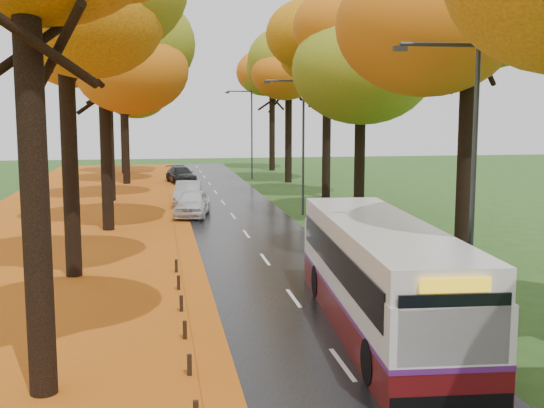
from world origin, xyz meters
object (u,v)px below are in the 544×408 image
object	(u,v)px
streetlamp_near	(465,165)
car_dark	(181,175)
bus	(380,274)
car_white	(192,203)
car_silver	(188,193)
streetlamp_mid	(299,136)
streetlamp_far	(249,127)

from	to	relation	value
streetlamp_near	car_dark	xyz separation A→B (m)	(-6.29, 41.32, -3.99)
bus	car_white	distance (m)	22.15
bus	car_white	world-z (taller)	bus
streetlamp_near	bus	xyz separation A→B (m)	(-2.17, 0.52, -3.09)
bus	car_dark	size ratio (longest dim) A/B	2.47
car_white	bus	bearing A→B (deg)	-68.40
car_white	car_silver	bearing A→B (deg)	100.85
streetlamp_near	car_white	bearing A→B (deg)	105.79
streetlamp_mid	car_white	distance (m)	7.42
car_silver	bus	bearing A→B (deg)	-74.30
bus	car_dark	xyz separation A→B (m)	(-4.12, 40.80, -0.90)
streetlamp_far	car_silver	distance (m)	18.19
streetlamp_near	car_silver	size ratio (longest dim) A/B	1.73
car_white	streetlamp_near	bearing A→B (deg)	-63.36
streetlamp_mid	car_silver	world-z (taller)	streetlamp_mid
streetlamp_mid	car_silver	size ratio (longest dim) A/B	1.73
bus	car_dark	bearing A→B (deg)	99.77
streetlamp_far	bus	bearing A→B (deg)	-92.85
streetlamp_near	bus	size ratio (longest dim) A/B	0.69
streetlamp_near	car_silver	xyz separation A→B (m)	(-6.30, 27.39, -3.91)
car_dark	car_silver	bearing A→B (deg)	-100.97
streetlamp_near	car_dark	size ratio (longest dim) A/B	1.69
streetlamp_far	bus	xyz separation A→B (m)	(-2.17, -43.48, -3.09)
streetlamp_near	streetlamp_mid	xyz separation A→B (m)	(0.00, 22.00, 0.00)
bus	car_dark	distance (m)	41.02
bus	car_silver	size ratio (longest dim) A/B	2.53
streetlamp_near	car_white	size ratio (longest dim) A/B	1.79
streetlamp_mid	car_dark	world-z (taller)	streetlamp_mid
car_silver	streetlamp_mid	bearing A→B (deg)	-33.59
streetlamp_far	bus	size ratio (longest dim) A/B	0.69
streetlamp_far	bus	world-z (taller)	streetlamp_far
streetlamp_near	car_white	distance (m)	23.47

